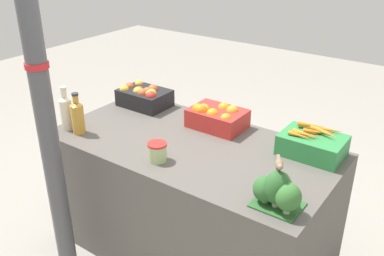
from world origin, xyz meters
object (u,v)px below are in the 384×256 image
object	(u,v)px
support_pole	(41,89)
carrot_crate	(313,144)
apple_crate	(144,96)
broccoli_pile	(278,189)
juice_bottle_cloudy	(66,111)
juice_bottle_amber	(78,116)
pickle_jar	(157,152)
sparrow_bird	(279,165)
orange_crate	(217,117)

from	to	relation	value
support_pole	carrot_crate	size ratio (longest dim) A/B	7.11
apple_crate	broccoli_pile	size ratio (longest dim) A/B	1.45
juice_bottle_cloudy	juice_bottle_amber	xyz separation A→B (m)	(0.11, 0.00, -0.01)
broccoli_pile	juice_bottle_amber	size ratio (longest dim) A/B	0.90
juice_bottle_amber	pickle_jar	distance (m)	0.62
juice_bottle_cloudy	pickle_jar	size ratio (longest dim) A/B	2.60
apple_crate	carrot_crate	xyz separation A→B (m)	(1.24, 0.01, -0.01)
support_pole	juice_bottle_amber	world-z (taller)	support_pole
support_pole	juice_bottle_cloudy	xyz separation A→B (m)	(-0.31, 0.36, -0.33)
pickle_jar	broccoli_pile	bearing A→B (deg)	-0.25
sparrow_bird	apple_crate	bearing A→B (deg)	-143.17
support_pole	juice_bottle_cloudy	world-z (taller)	support_pole
orange_crate	juice_bottle_cloudy	distance (m)	0.94
support_pole	broccoli_pile	world-z (taller)	support_pole
orange_crate	juice_bottle_cloudy	bearing A→B (deg)	-143.27
juice_bottle_amber	pickle_jar	bearing A→B (deg)	1.70
orange_crate	juice_bottle_amber	size ratio (longest dim) A/B	1.31
support_pole	orange_crate	size ratio (longest dim) A/B	7.11
orange_crate	carrot_crate	bearing A→B (deg)	0.84
broccoli_pile	pickle_jar	world-z (taller)	broccoli_pile
juice_bottle_amber	sparrow_bird	world-z (taller)	juice_bottle_amber
juice_bottle_cloudy	sparrow_bird	xyz separation A→B (m)	(1.43, 0.01, 0.10)
carrot_crate	orange_crate	bearing A→B (deg)	-179.16
juice_bottle_amber	orange_crate	bearing A→B (deg)	40.92
support_pole	carrot_crate	xyz separation A→B (m)	(1.08, 0.94, -0.38)
apple_crate	support_pole	bearing A→B (deg)	-80.05
support_pole	broccoli_pile	distance (m)	1.24
support_pole	orange_crate	bearing A→B (deg)	64.27
juice_bottle_cloudy	pickle_jar	distance (m)	0.72
broccoli_pile	pickle_jar	xyz separation A→B (m)	(-0.71, 0.00, -0.03)
broccoli_pile	juice_bottle_amber	world-z (taller)	juice_bottle_amber
juice_bottle_amber	sparrow_bird	xyz separation A→B (m)	(1.33, 0.01, 0.11)
carrot_crate	juice_bottle_cloudy	world-z (taller)	juice_bottle_cloudy
apple_crate	juice_bottle_cloudy	xyz separation A→B (m)	(-0.15, -0.57, 0.04)
orange_crate	sparrow_bird	xyz separation A→B (m)	(0.68, -0.55, 0.14)
apple_crate	orange_crate	distance (m)	0.61
orange_crate	pickle_jar	xyz separation A→B (m)	(-0.03, -0.55, -0.02)
carrot_crate	juice_bottle_cloudy	xyz separation A→B (m)	(-1.39, -0.57, 0.05)
apple_crate	juice_bottle_cloudy	bearing A→B (deg)	-104.50
support_pole	apple_crate	world-z (taller)	support_pole
carrot_crate	juice_bottle_cloudy	distance (m)	1.50
support_pole	pickle_jar	size ratio (longest dim) A/B	22.73
juice_bottle_cloudy	carrot_crate	bearing A→B (deg)	22.49
orange_crate	juice_bottle_amber	bearing A→B (deg)	-139.08
apple_crate	carrot_crate	bearing A→B (deg)	0.29
pickle_jar	support_pole	bearing A→B (deg)	-137.28
apple_crate	juice_bottle_amber	xyz separation A→B (m)	(-0.04, -0.57, 0.04)
orange_crate	support_pole	bearing A→B (deg)	-115.73
support_pole	apple_crate	size ratio (longest dim) A/B	7.11
support_pole	pickle_jar	distance (m)	0.68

